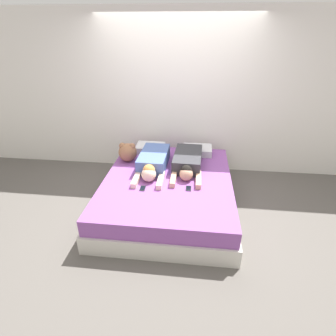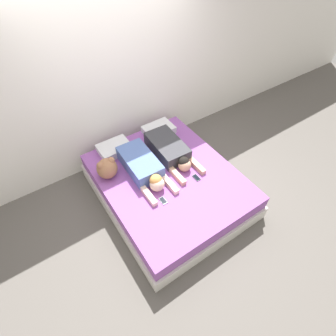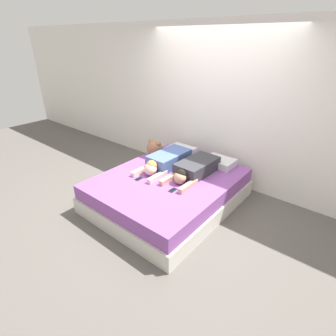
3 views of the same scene
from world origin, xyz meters
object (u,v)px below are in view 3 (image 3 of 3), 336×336
(pillow_head_right, at_px, (220,162))
(cell_phone_left, at_px, (139,179))
(person_left, at_px, (165,161))
(person_right, at_px, (194,169))
(bed, at_px, (168,190))
(plush_toy, at_px, (155,148))
(pillow_head_left, at_px, (181,150))
(cell_phone_right, at_px, (173,190))

(pillow_head_right, height_order, cell_phone_left, pillow_head_right)
(person_left, distance_m, person_right, 0.51)
(bed, xyz_separation_m, person_right, (0.25, 0.31, 0.33))
(pillow_head_right, distance_m, person_right, 0.56)
(plush_toy, bearing_deg, person_left, -27.33)
(person_right, xyz_separation_m, cell_phone_left, (-0.55, -0.63, -0.09))
(pillow_head_left, xyz_separation_m, person_left, (0.14, -0.61, 0.05))
(person_left, bearing_deg, cell_phone_right, -42.21)
(person_right, xyz_separation_m, plush_toy, (-0.93, 0.15, 0.05))
(pillow_head_left, bearing_deg, plush_toy, -126.32)
(pillow_head_right, relative_size, cell_phone_right, 3.81)
(pillow_head_right, bearing_deg, cell_phone_right, -94.91)
(pillow_head_right, height_order, plush_toy, plush_toy)
(pillow_head_right, bearing_deg, pillow_head_left, 180.00)
(cell_phone_left, height_order, cell_phone_right, same)
(pillow_head_right, relative_size, person_right, 0.45)
(cell_phone_left, bearing_deg, person_left, 85.37)
(pillow_head_left, distance_m, cell_phone_right, 1.30)
(person_right, relative_size, plush_toy, 3.48)
(bed, xyz_separation_m, cell_phone_left, (-0.29, -0.32, 0.24))
(person_right, height_order, cell_phone_left, person_right)
(bed, distance_m, pillow_head_right, 0.98)
(cell_phone_right, bearing_deg, cell_phone_left, -173.75)
(cell_phone_left, xyz_separation_m, cell_phone_right, (0.59, 0.06, 0.00))
(pillow_head_right, xyz_separation_m, person_left, (-0.64, -0.61, 0.05))
(pillow_head_left, distance_m, person_right, 0.84)
(pillow_head_left, xyz_separation_m, cell_phone_left, (0.10, -1.17, -0.05))
(person_left, bearing_deg, cell_phone_left, -94.63)
(person_right, relative_size, cell_phone_right, 8.40)
(person_right, relative_size, cell_phone_left, 8.40)
(cell_phone_left, bearing_deg, pillow_head_left, 94.78)
(cell_phone_left, xyz_separation_m, plush_toy, (-0.39, 0.78, 0.14))
(pillow_head_right, bearing_deg, cell_phone_left, -120.30)
(pillow_head_left, distance_m, pillow_head_right, 0.78)
(bed, xyz_separation_m, plush_toy, (-0.68, 0.46, 0.38))
(person_right, bearing_deg, cell_phone_left, -130.66)
(bed, bearing_deg, pillow_head_right, 65.27)
(pillow_head_left, height_order, person_right, person_right)
(pillow_head_right, relative_size, cell_phone_left, 3.81)
(bed, bearing_deg, cell_phone_right, -41.05)
(cell_phone_right, relative_size, plush_toy, 0.41)
(pillow_head_left, bearing_deg, person_left, -76.87)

